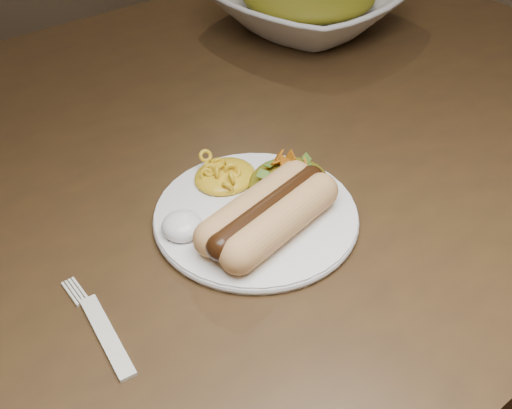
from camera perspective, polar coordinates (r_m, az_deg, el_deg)
table at (r=0.78m, az=-11.46°, el=-2.83°), size 1.60×0.90×0.75m
plate at (r=0.64m, az=-0.00°, el=-1.07°), size 0.24×0.24×0.01m
hotdog at (r=0.60m, az=1.23°, el=-0.79°), size 0.14×0.09×0.04m
mac_and_cheese at (r=0.67m, az=-2.99°, el=3.36°), size 0.08×0.07×0.03m
sour_cream at (r=0.61m, az=-7.06°, el=-1.70°), size 0.05×0.05×0.03m
taco_salad at (r=0.66m, az=3.21°, el=2.64°), size 0.09×0.09×0.04m
fork at (r=0.55m, az=-14.02°, el=-12.04°), size 0.04×0.15×0.00m
serving_bowl at (r=1.06m, az=4.95°, el=18.42°), size 0.36×0.36×0.08m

